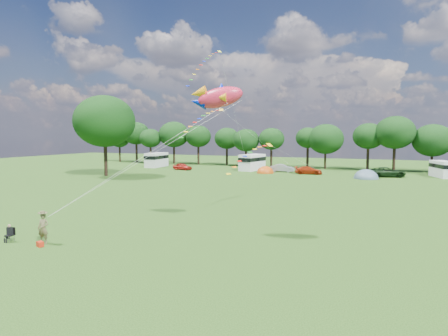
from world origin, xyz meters
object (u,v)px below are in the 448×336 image
at_px(car_d, 387,172).
at_px(camp_chair, 10,231).
at_px(car_c, 308,170).
at_px(campervan_d, 443,169).
at_px(tent_orange, 265,173).
at_px(fish_kite, 216,97).
at_px(kite_flyer, 43,228).
at_px(campervan_b, 252,162).
at_px(tent_greyblue, 366,178).
at_px(car_a, 182,167).
at_px(big_tree, 105,121).
at_px(campervan_a, 157,159).
at_px(car_b, 282,168).

relative_size(car_d, camp_chair, 5.11).
height_order(car_c, campervan_d, campervan_d).
relative_size(tent_orange, fish_kite, 0.86).
bearing_deg(kite_flyer, fish_kite, 24.76).
bearing_deg(campervan_b, tent_orange, -126.70).
xyz_separation_m(campervan_d, fish_kite, (-19.62, -44.93, 7.99)).
bearing_deg(campervan_d, tent_greyblue, 103.93).
xyz_separation_m(car_a, campervan_d, (44.70, 5.51, 0.76)).
distance_m(big_tree, camp_chair, 39.85).
relative_size(campervan_b, camp_chair, 5.82).
distance_m(car_d, campervan_b, 23.86).
bearing_deg(car_a, tent_greyblue, -85.28).
height_order(big_tree, tent_orange, big_tree).
xyz_separation_m(car_d, camp_chair, (-22.39, -49.54, -0.12)).
height_order(big_tree, fish_kite, big_tree).
bearing_deg(kite_flyer, car_c, 66.61).
bearing_deg(fish_kite, car_c, 76.39).
bearing_deg(car_d, kite_flyer, 138.07).
relative_size(car_a, kite_flyer, 2.02).
bearing_deg(car_a, camp_chair, -156.57).
bearing_deg(car_a, campervan_a, 72.86).
distance_m(car_c, tent_greyblue, 9.95).
xyz_separation_m(car_a, car_d, (36.43, 2.48, 0.14)).
height_order(car_a, car_b, car_b).
height_order(tent_greyblue, kite_flyer, kite_flyer).
height_order(car_c, camp_chair, car_c).
distance_m(campervan_d, fish_kite, 49.67).
height_order(car_b, car_c, car_b).
xyz_separation_m(big_tree, fish_kite, (31.71, -25.39, 0.39)).
height_order(big_tree, campervan_a, big_tree).
bearing_deg(campervan_a, fish_kite, -146.91).
height_order(big_tree, car_d, big_tree).
bearing_deg(tent_greyblue, car_d, 50.98).
bearing_deg(camp_chair, big_tree, 113.80).
bearing_deg(campervan_b, car_a, 120.02).
relative_size(campervan_d, tent_greyblue, 1.37).
distance_m(campervan_d, camp_chair, 60.86).
relative_size(car_a, campervan_d, 0.68).
relative_size(campervan_a, campervan_b, 0.95).
bearing_deg(kite_flyer, car_d, 53.28).
height_order(kite_flyer, camp_chair, kite_flyer).
bearing_deg(tent_orange, car_b, 53.60).
distance_m(car_c, campervan_b, 11.68).
height_order(campervan_b, fish_kite, fish_kite).
relative_size(campervan_d, camp_chair, 5.10).
bearing_deg(car_a, tent_orange, -81.05).
bearing_deg(tent_greyblue, big_tree, -162.27).
bearing_deg(car_a, big_tree, 161.54).
height_order(car_b, tent_orange, car_b).
bearing_deg(camp_chair, car_c, 70.29).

